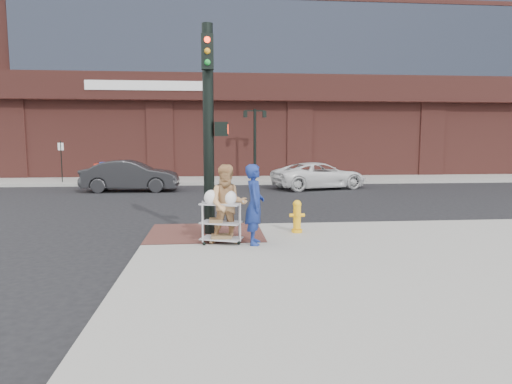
{
  "coord_description": "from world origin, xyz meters",
  "views": [
    {
      "loc": [
        -0.39,
        -10.28,
        2.48
      ],
      "look_at": [
        0.58,
        0.1,
        1.25
      ],
      "focal_mm": 32.0,
      "sensor_mm": 36.0,
      "label": 1
    }
  ],
  "objects": [
    {
      "name": "parking_sign",
      "position": [
        -8.5,
        15.0,
        1.25
      ],
      "size": [
        0.05,
        0.05,
        2.2
      ],
      "primitive_type": "cylinder",
      "color": "black",
      "rests_on": "sidewalk_far"
    },
    {
      "name": "utility_cart",
      "position": [
        -0.23,
        -0.26,
        0.7
      ],
      "size": [
        0.99,
        0.76,
        1.22
      ],
      "color": "#ABABB0",
      "rests_on": "sidewalk_near"
    },
    {
      "name": "ground",
      "position": [
        0.0,
        0.0,
        0.0
      ],
      "size": [
        220.0,
        220.0,
        0.0
      ],
      "primitive_type": "plane",
      "color": "black",
      "rests_on": "ground"
    },
    {
      "name": "woman_blue",
      "position": [
        0.5,
        -0.41,
        1.04
      ],
      "size": [
        0.48,
        0.68,
        1.77
      ],
      "primitive_type": "imported",
      "rotation": [
        0.0,
        0.0,
        1.48
      ],
      "color": "navy",
      "rests_on": "sidewalk_near"
    },
    {
      "name": "lamp_post",
      "position": [
        2.0,
        16.0,
        2.62
      ],
      "size": [
        1.32,
        0.22,
        4.0
      ],
      "color": "black",
      "rests_on": "sidewalk_far"
    },
    {
      "name": "minivan_white",
      "position": [
        4.83,
        11.83,
        0.65
      ],
      "size": [
        5.1,
        3.34,
        1.31
      ],
      "primitive_type": "imported",
      "rotation": [
        0.0,
        0.0,
        1.84
      ],
      "color": "white",
      "rests_on": "ground"
    },
    {
      "name": "sidewalk_far",
      "position": [
        12.5,
        32.0,
        0.07
      ],
      "size": [
        65.0,
        36.0,
        0.15
      ],
      "primitive_type": "cube",
      "color": "gray",
      "rests_on": "ground"
    },
    {
      "name": "sedan_dark",
      "position": [
        -4.28,
        11.55,
        0.73
      ],
      "size": [
        4.47,
        1.64,
        1.46
      ],
      "primitive_type": "imported",
      "rotation": [
        0.0,
        0.0,
        1.55
      ],
      "color": "black",
      "rests_on": "ground"
    },
    {
      "name": "pedestrian_tan",
      "position": [
        -0.08,
        -0.35,
        1.03
      ],
      "size": [
        0.86,
        0.68,
        1.76
      ],
      "primitive_type": "imported",
      "rotation": [
        0.0,
        0.0,
        -0.01
      ],
      "color": "tan",
      "rests_on": "sidewalk_near"
    },
    {
      "name": "brick_curb_ramp",
      "position": [
        -0.6,
        0.9,
        0.16
      ],
      "size": [
        2.8,
        2.4,
        0.01
      ],
      "primitive_type": "cube",
      "color": "#542B27",
      "rests_on": "sidewalk_near"
    },
    {
      "name": "bank_building",
      "position": [
        5.0,
        31.0,
        14.15
      ],
      "size": [
        42.0,
        26.0,
        28.0
      ],
      "primitive_type": "cube",
      "color": "#5B2A24",
      "rests_on": "sidewalk_far"
    },
    {
      "name": "newsbox_red",
      "position": [
        -6.48,
        14.75,
        0.65
      ],
      "size": [
        0.5,
        0.48,
        1.0
      ],
      "primitive_type": "cube",
      "rotation": [
        0.0,
        0.0,
        -0.26
      ],
      "color": "red",
      "rests_on": "sidewalk_far"
    },
    {
      "name": "traffic_signal_pole",
      "position": [
        -0.48,
        0.77,
        2.83
      ],
      "size": [
        0.61,
        0.51,
        5.0
      ],
      "color": "black",
      "rests_on": "sidewalk_near"
    },
    {
      "name": "newsbox_yellow",
      "position": [
        -5.93,
        15.23,
        0.61
      ],
      "size": [
        0.47,
        0.44,
        0.92
      ],
      "primitive_type": "cube",
      "rotation": [
        0.0,
        0.0,
        -0.29
      ],
      "color": "yellow",
      "rests_on": "sidewalk_far"
    },
    {
      "name": "newsbox_blue",
      "position": [
        -6.19,
        14.81,
        0.68
      ],
      "size": [
        0.54,
        0.51,
        1.07
      ],
      "primitive_type": "cube",
      "rotation": [
        0.0,
        0.0,
        -0.26
      ],
      "color": "#17309B",
      "rests_on": "sidewalk_far"
    },
    {
      "name": "fire_hydrant",
      "position": [
        1.67,
        0.76,
        0.56
      ],
      "size": [
        0.38,
        0.27,
        0.81
      ],
      "color": "#FFB315",
      "rests_on": "sidewalk_near"
    }
  ]
}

